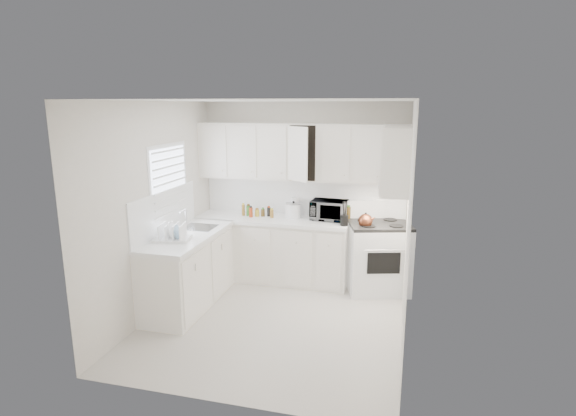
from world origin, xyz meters
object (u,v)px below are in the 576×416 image
(stove, at_px, (378,248))
(rice_cooker, at_px, (293,209))
(utensil_crock, at_px, (344,213))
(dish_rack, at_px, (172,231))
(tea_kettle, at_px, (366,220))
(microwave, at_px, (329,208))

(stove, height_order, rice_cooker, stove)
(rice_cooker, relative_size, utensil_crock, 0.70)
(stove, distance_m, rice_cooker, 1.33)
(utensil_crock, bearing_deg, dish_rack, -148.40)
(rice_cooker, height_order, dish_rack, rice_cooker)
(tea_kettle, height_order, microwave, microwave)
(stove, bearing_deg, dish_rack, -166.64)
(dish_rack, bearing_deg, utensil_crock, 20.52)
(tea_kettle, xyz_separation_m, utensil_crock, (-0.29, 0.01, 0.07))
(stove, relative_size, rice_cooker, 5.19)
(rice_cooker, xyz_separation_m, utensil_crock, (0.78, -0.28, 0.05))
(tea_kettle, height_order, rice_cooker, rice_cooker)
(microwave, xyz_separation_m, dish_rack, (-1.68, -1.47, -0.05))
(microwave, bearing_deg, dish_rack, -134.78)
(tea_kettle, bearing_deg, dish_rack, -147.69)
(microwave, relative_size, utensil_crock, 1.46)
(stove, height_order, tea_kettle, stove)
(stove, xyz_separation_m, tea_kettle, (-0.18, -0.16, 0.43))
(stove, relative_size, tea_kettle, 5.20)
(tea_kettle, xyz_separation_m, rice_cooker, (-1.06, 0.29, 0.02))
(microwave, distance_m, dish_rack, 2.23)
(microwave, bearing_deg, stove, -5.69)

